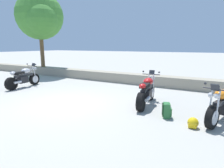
# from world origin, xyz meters

# --- Properties ---
(ground_plane) EXTENTS (120.00, 120.00, 0.00)m
(ground_plane) POSITION_xyz_m (0.00, 0.00, 0.00)
(ground_plane) COLOR #A3A099
(stone_wall) EXTENTS (36.00, 0.80, 0.55)m
(stone_wall) POSITION_xyz_m (0.00, 4.80, 0.28)
(stone_wall) COLOR gray
(stone_wall) RESTS_ON ground
(motorcycle_silver_near_left) EXTENTS (0.67, 2.07, 1.18)m
(motorcycle_silver_near_left) POSITION_xyz_m (-3.84, 1.08, 0.49)
(motorcycle_silver_near_left) COLOR black
(motorcycle_silver_near_left) RESTS_ON ground
(motorcycle_red_centre) EXTENTS (0.67, 2.07, 1.18)m
(motorcycle_red_centre) POSITION_xyz_m (2.66, 1.31, 0.49)
(motorcycle_red_centre) COLOR black
(motorcycle_red_centre) RESTS_ON ground
(motorcycle_orange_far_right) EXTENTS (0.94, 2.00, 1.18)m
(motorcycle_orange_far_right) POSITION_xyz_m (5.02, 0.85, 0.49)
(motorcycle_orange_far_right) COLOR black
(motorcycle_orange_far_right) RESTS_ON ground
(rider_backpack) EXTENTS (0.32, 0.34, 0.47)m
(rider_backpack) POSITION_xyz_m (3.60, 0.39, 0.24)
(rider_backpack) COLOR #2D6B38
(rider_backpack) RESTS_ON ground
(rider_helmet) EXTENTS (0.28, 0.28, 0.28)m
(rider_helmet) POSITION_xyz_m (4.38, -0.01, 0.14)
(rider_helmet) COLOR yellow
(rider_helmet) RESTS_ON ground
(leafy_tree_far_left) EXTENTS (3.48, 3.32, 5.28)m
(leafy_tree_far_left) POSITION_xyz_m (-6.55, 4.74, 4.09)
(leafy_tree_far_left) COLOR brown
(leafy_tree_far_left) RESTS_ON stone_wall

